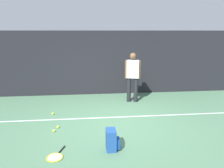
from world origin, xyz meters
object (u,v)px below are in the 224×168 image
at_px(tennis_racket, 55,157).
at_px(tennis_ball_by_fence, 54,131).
at_px(tennis_player, 133,74).
at_px(tennis_ball_mid_court, 53,114).
at_px(backpack, 112,140).
at_px(tennis_ball_near_player, 58,127).

relative_size(tennis_racket, tennis_ball_by_fence, 9.64).
bearing_deg(tennis_player, tennis_ball_mid_court, 33.73).
height_order(tennis_racket, backpack, backpack).
bearing_deg(tennis_ball_mid_court, tennis_ball_by_fence, -80.34).
bearing_deg(tennis_ball_near_player, tennis_ball_mid_court, 105.69).
bearing_deg(tennis_ball_near_player, backpack, -43.26).
height_order(backpack, tennis_ball_by_fence, backpack).
bearing_deg(tennis_racket, tennis_ball_mid_court, -150.63).
bearing_deg(tennis_racket, tennis_ball_near_player, -155.04).
xyz_separation_m(tennis_ball_near_player, tennis_ball_by_fence, (-0.07, -0.22, 0.00)).
relative_size(tennis_player, tennis_racket, 2.67).
bearing_deg(tennis_ball_mid_court, tennis_racket, -80.30).
height_order(tennis_ball_by_fence, tennis_ball_mid_court, same).
bearing_deg(tennis_player, tennis_ball_by_fence, 55.22).
xyz_separation_m(tennis_racket, tennis_ball_mid_court, (-0.40, 2.33, 0.02)).
distance_m(backpack, tennis_ball_by_fence, 1.64).
distance_m(tennis_player, tennis_ball_by_fence, 3.36).
height_order(backpack, tennis_ball_mid_court, backpack).
distance_m(backpack, tennis_ball_mid_court, 2.64).
xyz_separation_m(backpack, tennis_ball_mid_court, (-1.52, 2.15, -0.18)).
bearing_deg(tennis_ball_by_fence, tennis_ball_mid_court, 99.66).
relative_size(backpack, tennis_ball_near_player, 6.67).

